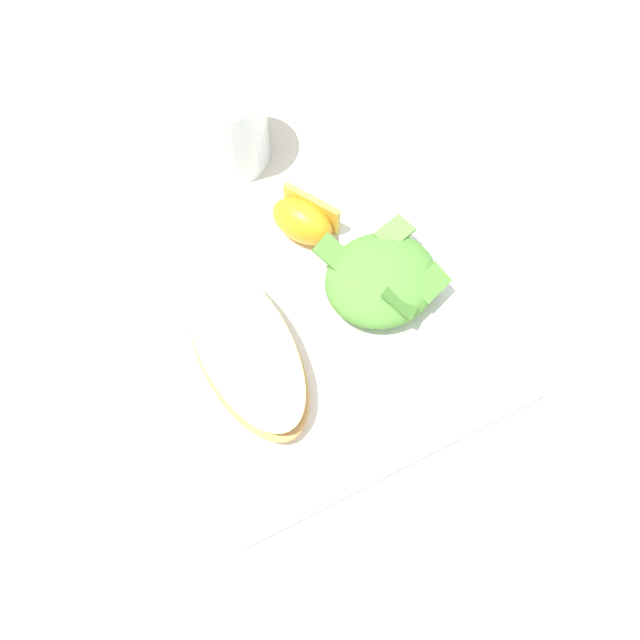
% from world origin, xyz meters
% --- Properties ---
extents(ground, '(3.00, 3.00, 0.00)m').
position_xyz_m(ground, '(0.00, 0.00, 0.00)').
color(ground, beige).
extents(white_plate, '(0.28, 0.28, 0.02)m').
position_xyz_m(white_plate, '(0.00, 0.00, 0.01)').
color(white_plate, white).
rests_on(white_plate, ground).
extents(cheesy_pizza_bread, '(0.08, 0.17, 0.04)m').
position_xyz_m(cheesy_pizza_bread, '(0.07, 0.00, 0.03)').
color(cheesy_pizza_bread, tan).
rests_on(cheesy_pizza_bread, white_plate).
extents(green_salad_pile, '(0.10, 0.10, 0.04)m').
position_xyz_m(green_salad_pile, '(-0.06, -0.01, 0.04)').
color(green_salad_pile, '#4C8433').
rests_on(green_salad_pile, white_plate).
extents(orange_wedge_front, '(0.06, 0.07, 0.04)m').
position_xyz_m(orange_wedge_front, '(-0.03, -0.09, 0.04)').
color(orange_wedge_front, orange).
rests_on(orange_wedge_front, white_plate).
extents(drinking_clear_cup, '(0.08, 0.08, 0.09)m').
position_xyz_m(drinking_clear_cup, '(-0.01, -0.21, 0.05)').
color(drinking_clear_cup, silver).
rests_on(drinking_clear_cup, ground).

